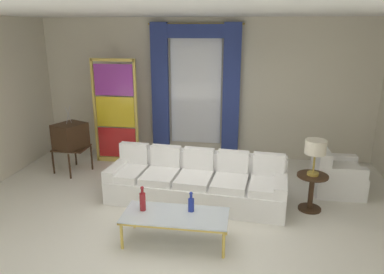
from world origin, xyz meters
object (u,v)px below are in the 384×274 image
bottle_crystal_tall (143,201)px  armchair_white (334,176)px  bottle_blue_decanter (191,204)px  vintage_tv (70,137)px  peacock_figurine (135,159)px  stained_glass_divider (116,114)px  coffee_table (175,217)px  round_side_table (311,189)px  couch_white_long (197,183)px  table_lamp_brass (315,149)px

bottle_crystal_tall → armchair_white: size_ratio=0.43×
bottle_blue_decanter → bottle_crystal_tall: size_ratio=0.81×
vintage_tv → bottle_crystal_tall: bearing=-45.7°
bottle_blue_decanter → peacock_figurine: size_ratio=0.48×
bottle_crystal_tall → stained_glass_divider: size_ratio=0.16×
coffee_table → round_side_table: 2.30m
bottle_blue_decanter → vintage_tv: vintage_tv is taller
bottle_blue_decanter → peacock_figurine: (-1.52, 2.35, -0.30)m
couch_white_long → round_side_table: 1.84m
bottle_crystal_tall → bottle_blue_decanter: bearing=6.1°
bottle_blue_decanter → vintage_tv: bearing=143.0°
couch_white_long → table_lamp_brass: (1.84, -0.07, 0.72)m
couch_white_long → peacock_figurine: 1.85m
couch_white_long → bottle_crystal_tall: size_ratio=8.45×
peacock_figurine → round_side_table: 3.50m
couch_white_long → table_lamp_brass: table_lamp_brass is taller
table_lamp_brass → round_side_table: bearing=-90.0°
vintage_tv → round_side_table: bearing=-12.0°
couch_white_long → round_side_table: couch_white_long is taller
bottle_crystal_tall → peacock_figurine: (-0.87, 2.42, -0.33)m
vintage_tv → table_lamp_brass: vintage_tv is taller
round_side_table → table_lamp_brass: 0.67m
bottle_crystal_tall → table_lamp_brass: table_lamp_brass is taller
bottle_blue_decanter → bottle_crystal_tall: (-0.65, -0.07, 0.03)m
round_side_table → armchair_white: bearing=56.4°
couch_white_long → vintage_tv: bearing=161.5°
round_side_table → stained_glass_divider: bearing=156.6°
bottle_blue_decanter → peacock_figurine: 2.81m
armchair_white → stained_glass_divider: bearing=168.5°
couch_white_long → coffee_table: (-0.10, -1.30, 0.07)m
round_side_table → table_lamp_brass: table_lamp_brass is taller
armchair_white → stained_glass_divider: size_ratio=0.38×
coffee_table → stained_glass_divider: size_ratio=0.64×
vintage_tv → round_side_table: 4.59m
stained_glass_divider → vintage_tv: bearing=-135.8°
bottle_crystal_tall → stained_glass_divider: stained_glass_divider is taller
bottle_blue_decanter → round_side_table: 2.08m
vintage_tv → table_lamp_brass: bearing=-12.0°
coffee_table → round_side_table: round_side_table is taller
coffee_table → table_lamp_brass: bearing=32.3°
bottle_blue_decanter → armchair_white: armchair_white is taller
couch_white_long → vintage_tv: (-2.64, 0.88, 0.42)m
couch_white_long → armchair_white: 2.45m
vintage_tv → peacock_figurine: size_ratio=2.24×
bottle_crystal_tall → table_lamp_brass: (2.40, 1.17, 0.47)m
bottle_crystal_tall → coffee_table: bearing=-6.7°
armchair_white → round_side_table: size_ratio=1.39×
vintage_tv → coffee_table: bearing=-40.7°
vintage_tv → armchair_white: (4.98, -0.19, -0.44)m
coffee_table → peacock_figurine: (-1.33, 2.47, -0.16)m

